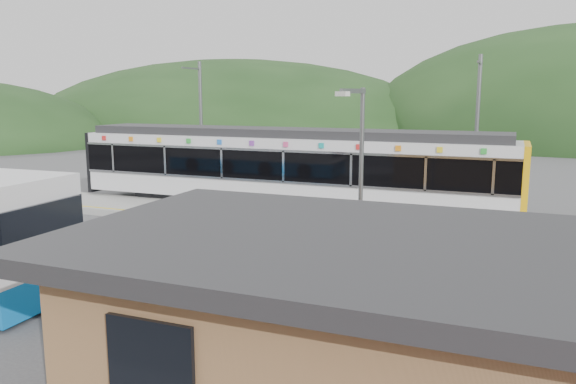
% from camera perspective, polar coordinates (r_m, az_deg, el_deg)
% --- Properties ---
extents(ground, '(120.00, 120.00, 0.00)m').
position_cam_1_polar(ground, '(20.27, -3.82, -5.23)').
color(ground, '#4C4C4F').
rests_on(ground, ground).
extents(hills, '(146.00, 149.00, 26.00)m').
position_cam_1_polar(hills, '(23.62, 15.67, -3.40)').
color(hills, '#1E3D19').
rests_on(hills, ground).
extents(platform, '(26.00, 3.20, 0.30)m').
position_cam_1_polar(platform, '(23.16, -0.29, -2.91)').
color(platform, '#9E9E99').
rests_on(platform, ground).
extents(yellow_line, '(26.00, 0.10, 0.01)m').
position_cam_1_polar(yellow_line, '(21.96, -1.57, -3.21)').
color(yellow_line, yellow).
rests_on(yellow_line, platform).
extents(train, '(20.44, 3.01, 3.74)m').
position_cam_1_polar(train, '(25.68, -0.20, 2.69)').
color(train, black).
rests_on(train, ground).
extents(catenary_mast_west, '(0.18, 1.80, 7.00)m').
position_cam_1_polar(catenary_mast_west, '(30.48, -8.85, 6.69)').
color(catenary_mast_west, slate).
rests_on(catenary_mast_west, ground).
extents(catenary_mast_east, '(0.18, 1.80, 7.00)m').
position_cam_1_polar(catenary_mast_east, '(26.28, 18.60, 5.81)').
color(catenary_mast_east, slate).
rests_on(catenary_mast_east, ground).
extents(station_shelter, '(9.20, 6.20, 3.00)m').
position_cam_1_polar(station_shelter, '(9.71, 5.28, -12.65)').
color(station_shelter, '#8A603C').
rests_on(station_shelter, ground).
extents(lamp_post, '(0.49, 1.03, 5.45)m').
position_cam_1_polar(lamp_post, '(15.11, 7.33, 2.18)').
color(lamp_post, slate).
rests_on(lamp_post, ground).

